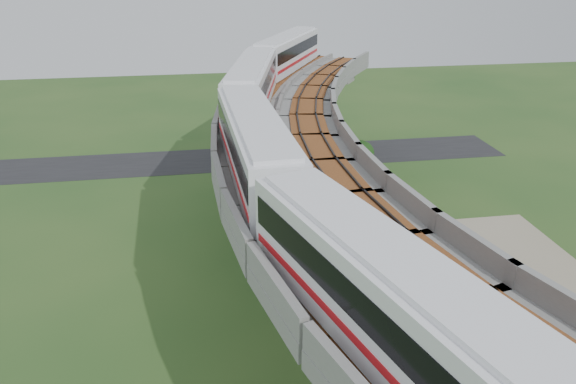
{
  "coord_description": "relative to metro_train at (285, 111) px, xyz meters",
  "views": [
    {
      "loc": [
        -5.05,
        -30.84,
        21.95
      ],
      "look_at": [
        0.36,
        2.33,
        7.5
      ],
      "focal_mm": 35.0,
      "sensor_mm": 36.0,
      "label": 1
    }
  ],
  "objects": [
    {
      "name": "car_dark",
      "position": [
        11.17,
        -3.15,
        -11.73
      ],
      "size": [
        3.75,
        1.6,
        1.08
      ],
      "primitive_type": "imported",
      "rotation": [
        0.0,
        0.0,
        1.55
      ],
      "color": "black",
      "rests_on": "dirt_lot"
    },
    {
      "name": "tree_3",
      "position": [
        6.14,
        -3.51,
        -10.71
      ],
      "size": [
        2.07,
        2.07,
        2.49
      ],
      "color": "#382314",
      "rests_on": "ground"
    },
    {
      "name": "asphalt_road",
      "position": [
        -0.52,
        25.45,
        -12.29
      ],
      "size": [
        60.0,
        8.0,
        0.03
      ],
      "primitive_type": "cube",
      "color": "#232326",
      "rests_on": "ground"
    },
    {
      "name": "tree_1",
      "position": [
        8.94,
        13.37,
        -10.1
      ],
      "size": [
        2.88,
        2.88,
        3.43
      ],
      "color": "#382314",
      "rests_on": "ground"
    },
    {
      "name": "ground",
      "position": [
        -0.52,
        -4.55,
        -12.31
      ],
      "size": [
        160.0,
        160.0,
        0.0
      ],
      "primitive_type": "plane",
      "color": "#294E1F",
      "rests_on": "ground"
    },
    {
      "name": "viaduct",
      "position": [
        3.32,
        -4.55,
        -3.26
      ],
      "size": [
        19.58,
        73.98,
        11.4
      ],
      "color": "#99968E",
      "rests_on": "ground"
    },
    {
      "name": "tree_0",
      "position": [
        10.85,
        18.43,
        -9.83
      ],
      "size": [
        3.02,
        3.02,
        3.77
      ],
      "color": "#382314",
      "rests_on": "ground"
    },
    {
      "name": "tree_2",
      "position": [
        7.2,
        4.01,
        -10.14
      ],
      "size": [
        2.3,
        2.3,
        3.15
      ],
      "color": "#382314",
      "rests_on": "ground"
    },
    {
      "name": "dirt_lot",
      "position": [
        13.48,
        -6.55,
        -12.29
      ],
      "size": [
        18.0,
        26.0,
        0.04
      ],
      "primitive_type": "cube",
      "color": "gray",
      "rests_on": "ground"
    },
    {
      "name": "tree_4",
      "position": [
        5.6,
        -8.97,
        -10.58
      ],
      "size": [
        2.05,
        2.05,
        2.6
      ],
      "color": "#382314",
      "rests_on": "ground"
    },
    {
      "name": "fence",
      "position": [
        9.23,
        -4.55,
        -11.56
      ],
      "size": [
        3.87,
        38.73,
        1.5
      ],
      "color": "#2D382D",
      "rests_on": "ground"
    },
    {
      "name": "metro_train",
      "position": [
        0.0,
        0.0,
        0.0
      ],
      "size": [
        12.8,
        61.14,
        3.64
      ],
      "color": "white",
      "rests_on": "ground"
    }
  ]
}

